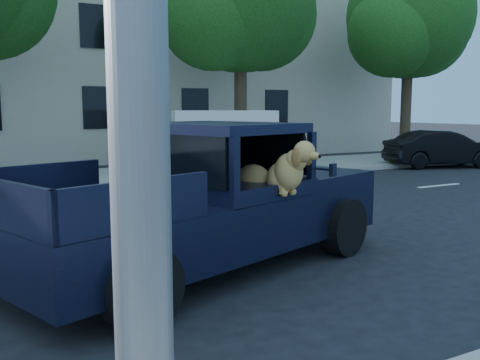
{
  "coord_description": "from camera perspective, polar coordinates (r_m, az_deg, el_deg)",
  "views": [
    {
      "loc": [
        -4.15,
        -6.98,
        2.17
      ],
      "look_at": [
        -0.81,
        -0.92,
        1.24
      ],
      "focal_mm": 40.0,
      "sensor_mm": 36.0,
      "label": 1
    }
  ],
  "objects": [
    {
      "name": "parked_sedan",
      "position": [
        21.23,
        20.77,
        3.12
      ],
      "size": [
        2.72,
        4.39,
        1.37
      ],
      "primitive_type": "imported",
      "rotation": [
        0.0,
        0.0,
        1.24
      ],
      "color": "black",
      "rests_on": "ground"
    },
    {
      "name": "building_main",
      "position": [
        24.66,
        -12.16,
        12.89
      ],
      "size": [
        26.0,
        6.0,
        9.0
      ],
      "primitive_type": "cube",
      "color": "#C1B59F",
      "rests_on": "ground"
    },
    {
      "name": "street_tree_mid",
      "position": [
        19.3,
        0.11,
        18.21
      ],
      "size": [
        6.0,
        5.2,
        8.6
      ],
      "color": "#332619",
      "rests_on": "ground"
    },
    {
      "name": "lane_stripes",
      "position": [
        12.26,
        1.78,
        -2.54
      ],
      "size": [
        21.6,
        0.14,
        0.01
      ],
      "primitive_type": null,
      "color": "silver",
      "rests_on": "ground"
    },
    {
      "name": "street_tree_right",
      "position": [
        24.16,
        17.63,
        15.72
      ],
      "size": [
        6.0,
        5.2,
        8.6
      ],
      "color": "#332619",
      "rests_on": "ground"
    },
    {
      "name": "pickup_truck",
      "position": [
        7.2,
        -4.33,
        -4.43
      ],
      "size": [
        5.92,
        3.82,
        1.98
      ],
      "rotation": [
        0.0,
        0.0,
        0.33
      ],
      "color": "black",
      "rests_on": "ground"
    },
    {
      "name": "ground",
      "position": [
        8.41,
        1.85,
        -7.33
      ],
      "size": [
        120.0,
        120.0,
        0.0
      ],
      "primitive_type": "plane",
      "color": "black",
      "rests_on": "ground"
    },
    {
      "name": "far_sidewalk",
      "position": [
        16.84,
        -14.33,
        0.25
      ],
      "size": [
        60.0,
        4.0,
        0.15
      ],
      "primitive_type": "cube",
      "color": "gray",
      "rests_on": "ground"
    },
    {
      "name": "mail_truck",
      "position": [
        16.83,
        -0.89,
        3.38
      ],
      "size": [
        4.21,
        2.9,
        2.11
      ],
      "rotation": [
        0.0,
        0.0,
        -0.31
      ],
      "color": "silver",
      "rests_on": "ground"
    }
  ]
}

